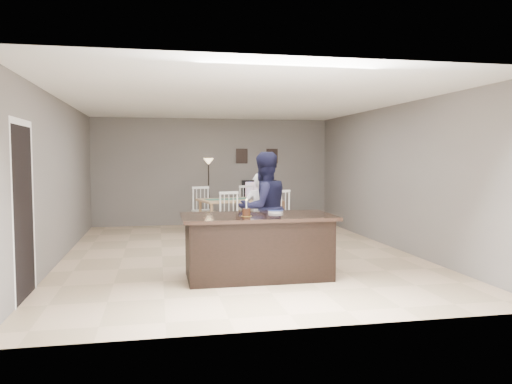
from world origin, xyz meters
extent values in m
plane|color=tan|center=(0.00, 0.00, 0.00)|extent=(8.00, 8.00, 0.00)
plane|color=slate|center=(0.00, 4.00, 1.35)|extent=(6.00, 0.00, 6.00)
plane|color=slate|center=(0.00, -4.00, 1.35)|extent=(6.00, 0.00, 6.00)
plane|color=slate|center=(-3.00, 0.00, 1.35)|extent=(0.00, 8.00, 8.00)
plane|color=slate|center=(3.00, 0.00, 1.35)|extent=(0.00, 8.00, 8.00)
plane|color=white|center=(0.00, 0.00, 2.70)|extent=(8.00, 8.00, 0.00)
cube|color=black|center=(0.00, -1.80, 0.42)|extent=(2.00, 1.00, 0.85)
cube|color=black|center=(0.00, -1.80, 0.88)|extent=(2.15, 1.10, 0.05)
cube|color=brown|center=(1.20, 3.77, 0.30)|extent=(1.20, 0.40, 0.60)
imported|color=black|center=(1.20, 3.84, 0.86)|extent=(0.91, 0.12, 0.53)
plane|color=#D04A17|center=(1.20, 3.76, 0.87)|extent=(0.78, 0.00, 0.78)
cube|color=black|center=(0.75, 3.98, 1.75)|extent=(0.30, 0.02, 0.38)
cube|color=black|center=(1.55, 3.98, 1.75)|extent=(0.30, 0.02, 0.38)
plane|color=black|center=(-2.99, -2.30, 1.05)|extent=(0.00, 2.10, 2.10)
plane|color=white|center=(-2.99, -2.30, 2.14)|extent=(0.00, 1.02, 1.02)
imported|color=silver|center=(0.27, -0.67, 0.74)|extent=(0.61, 0.48, 1.47)
imported|color=#161731|center=(0.26, -0.99, 0.90)|extent=(1.05, 0.94, 1.81)
cylinder|color=gold|center=(-0.18, -1.92, 0.90)|extent=(0.16, 0.16, 0.00)
cylinder|color=#39200F|center=(-0.18, -1.92, 0.96)|extent=(0.11, 0.11, 0.10)
cylinder|color=white|center=(-0.18, -1.92, 1.06)|extent=(0.02, 0.02, 0.11)
sphere|color=#FFBF4C|center=(-0.18, -1.92, 1.13)|extent=(0.02, 0.02, 0.02)
cylinder|color=white|center=(0.31, -1.61, 0.91)|extent=(0.22, 0.22, 0.01)
cylinder|color=white|center=(0.31, -1.61, 0.92)|extent=(0.22, 0.22, 0.01)
cylinder|color=white|center=(0.31, -1.61, 0.93)|extent=(0.22, 0.22, 0.01)
cylinder|color=#314697|center=(0.31, -1.61, 0.93)|extent=(0.23, 0.23, 0.00)
cube|color=tan|center=(0.37, 2.13, 0.78)|extent=(1.87, 1.30, 0.04)
cylinder|color=tan|center=(-0.30, 1.58, 0.38)|extent=(0.06, 0.06, 0.76)
cylinder|color=tan|center=(1.03, 2.68, 0.38)|extent=(0.06, 0.06, 0.76)
cube|color=#3E715D|center=(0.37, 2.13, 0.80)|extent=(1.54, 0.69, 0.01)
cube|color=white|center=(-0.04, 1.27, 0.48)|extent=(0.53, 0.51, 0.04)
cylinder|color=white|center=(-0.18, 1.07, 0.23)|extent=(0.03, 0.03, 0.46)
cylinder|color=white|center=(0.10, 1.48, 0.23)|extent=(0.03, 0.03, 0.46)
cube|color=white|center=(0.00, 1.09, 1.01)|extent=(0.40, 0.12, 0.05)
cube|color=white|center=(1.10, 1.53, 0.48)|extent=(0.53, 0.51, 0.04)
cylinder|color=white|center=(0.96, 1.32, 0.23)|extent=(0.03, 0.03, 0.46)
cylinder|color=white|center=(1.24, 1.73, 0.23)|extent=(0.03, 0.03, 0.46)
cube|color=white|center=(1.14, 1.34, 1.01)|extent=(0.40, 0.12, 0.05)
cube|color=white|center=(-0.37, 2.73, 0.48)|extent=(0.53, 0.51, 0.04)
cylinder|color=white|center=(-0.23, 2.94, 0.23)|extent=(0.03, 0.03, 0.46)
cylinder|color=white|center=(-0.51, 2.53, 0.23)|extent=(0.03, 0.03, 0.46)
cube|color=white|center=(-0.41, 2.92, 1.01)|extent=(0.40, 0.12, 0.05)
cube|color=white|center=(0.78, 2.98, 0.48)|extent=(0.53, 0.51, 0.04)
cylinder|color=white|center=(0.92, 3.19, 0.23)|extent=(0.03, 0.03, 0.46)
cylinder|color=white|center=(0.64, 2.78, 0.23)|extent=(0.03, 0.03, 0.46)
cube|color=white|center=(0.74, 3.17, 1.01)|extent=(0.40, 0.12, 0.05)
cylinder|color=black|center=(-0.15, 3.59, 0.01)|extent=(0.25, 0.25, 0.03)
cylinder|color=black|center=(-0.15, 3.59, 0.80)|extent=(0.03, 0.03, 1.56)
cone|color=#FFD18C|center=(-0.15, 3.59, 1.61)|extent=(0.25, 0.25, 0.16)
camera|label=1|loc=(-1.40, -8.72, 1.72)|focal=35.00mm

